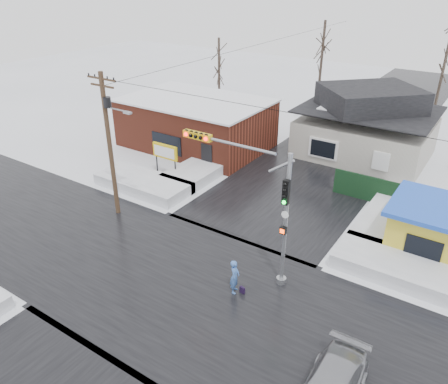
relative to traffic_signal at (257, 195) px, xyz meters
The scene contains 18 objects.
ground 5.94m from the traffic_signal, 129.36° to the right, with size 120.00×120.00×0.00m, color white.
road_ns 5.94m from the traffic_signal, 129.36° to the right, with size 10.00×120.00×0.02m, color black.
road_ew 5.94m from the traffic_signal, 129.36° to the right, with size 120.00×10.00×0.02m, color black.
snowbank_nw 12.81m from the traffic_signal, 160.57° to the left, with size 7.00×3.00×0.80m, color white.
snowbank_ne 8.75m from the traffic_signal, 31.56° to the left, with size 7.00×3.00×0.80m, color white.
snowbank_nside_w 13.70m from the traffic_signal, 136.24° to the left, with size 3.00×8.00×0.80m, color white.
snowbank_nside_e 10.94m from the traffic_signal, 63.18° to the left, with size 3.00×8.00×0.80m, color white.
traffic_signal is the anchor object (origin of this frame).
utility_pole 10.39m from the traffic_signal, behind, with size 3.15×0.44×9.00m.
brick_building 18.87m from the traffic_signal, 135.87° to the left, with size 12.20×8.20×4.12m.
marquee_sign 13.42m from the traffic_signal, 150.28° to the left, with size 2.20×0.21×2.55m.
house 19.13m from the traffic_signal, 91.29° to the left, with size 10.40×8.40×5.76m.
kiosk 10.43m from the traffic_signal, 44.84° to the left, with size 4.60×4.60×2.88m.
fence 12.31m from the traffic_signal, 69.77° to the left, with size 8.00×0.12×1.80m, color black.
tree_far_left 24.16m from the traffic_signal, 105.60° to the left, with size 3.00×3.00×10.00m.
tree_far_west 26.75m from the traffic_signal, 128.00° to the left, with size 3.00×3.00×8.00m.
pedestrian 4.08m from the traffic_signal, 90.42° to the right, with size 0.65×0.43×1.79m, color #416BB6.
shopping_bag 4.71m from the traffic_signal, 78.22° to the right, with size 0.28×0.12×0.35m, color black.
Camera 1 is at (11.25, -13.10, 14.11)m, focal length 35.00 mm.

